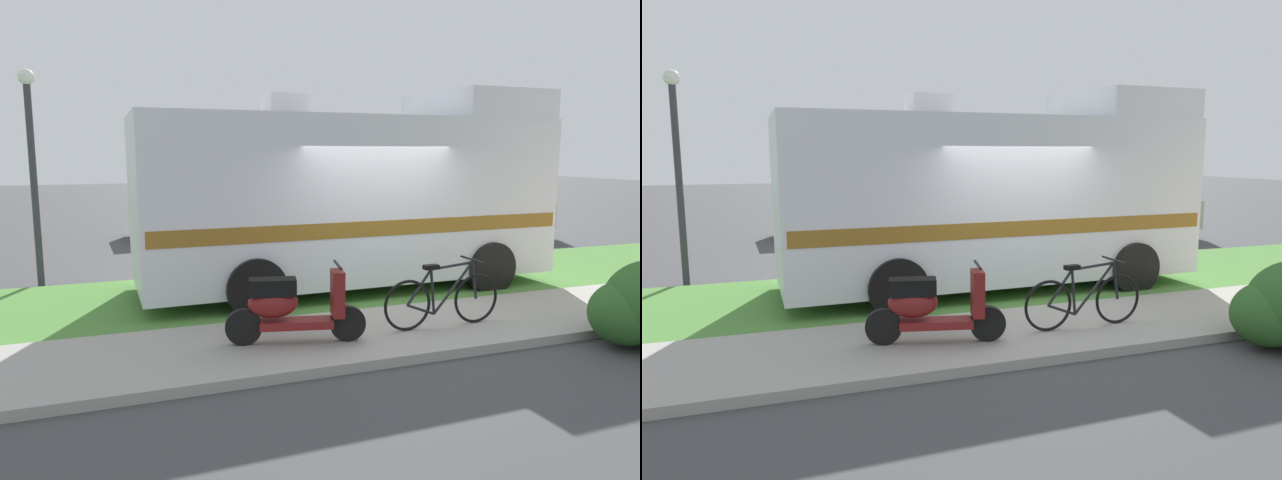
# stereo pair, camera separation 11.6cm
# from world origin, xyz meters

# --- Properties ---
(ground_plane) EXTENTS (80.00, 80.00, 0.00)m
(ground_plane) POSITION_xyz_m (0.00, 0.00, 0.00)
(ground_plane) COLOR #424244
(sidewalk) EXTENTS (24.00, 2.00, 0.12)m
(sidewalk) POSITION_xyz_m (0.00, -1.20, 0.06)
(sidewalk) COLOR #9E9B93
(sidewalk) RESTS_ON ground
(grass_strip) EXTENTS (24.00, 3.40, 0.08)m
(grass_strip) POSITION_xyz_m (0.00, 1.50, 0.04)
(grass_strip) COLOR #4C8438
(grass_strip) RESTS_ON ground
(motorhome_rv) EXTENTS (7.12, 2.74, 3.48)m
(motorhome_rv) POSITION_xyz_m (0.08, 1.49, 1.66)
(motorhome_rv) COLOR silver
(motorhome_rv) RESTS_ON ground
(scooter) EXTENTS (1.68, 0.64, 0.97)m
(scooter) POSITION_xyz_m (-1.91, -1.31, 0.58)
(scooter) COLOR black
(scooter) RESTS_ON ground
(bicycle) EXTENTS (1.71, 0.52, 0.89)m
(bicycle) POSITION_xyz_m (0.16, -1.38, 0.50)
(bicycle) COLOR black
(bicycle) RESTS_ON ground
(pickup_truck_near) EXTENTS (5.50, 2.33, 1.84)m
(pickup_truck_near) POSITION_xyz_m (4.64, 6.14, 0.98)
(pickup_truck_near) COLOR #B7B29E
(pickup_truck_near) RESTS_ON ground
(pickup_truck_far) EXTENTS (5.43, 2.37, 1.85)m
(pickup_truck_far) POSITION_xyz_m (-0.06, 9.12, 0.98)
(pickup_truck_far) COLOR silver
(pickup_truck_far) RESTS_ON ground
(street_lamp_post) EXTENTS (0.28, 0.28, 3.83)m
(street_lamp_post) POSITION_xyz_m (-5.13, 3.60, 2.36)
(street_lamp_post) COLOR #333338
(street_lamp_post) RESTS_ON ground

